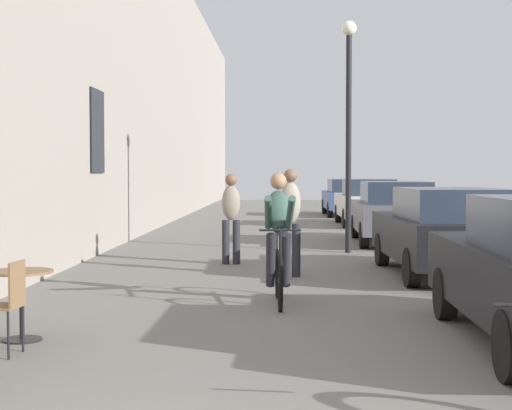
{
  "coord_description": "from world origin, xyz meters",
  "views": [
    {
      "loc": [
        0.64,
        -3.33,
        1.73
      ],
      "look_at": [
        0.02,
        14.14,
        0.98
      ],
      "focal_mm": 55.27,
      "sensor_mm": 36.0,
      "label": 1
    }
  ],
  "objects": [
    {
      "name": "pedestrian_near",
      "position": [
        0.74,
        9.54,
        1.0
      ],
      "size": [
        0.34,
        0.25,
        1.77
      ],
      "color": "#26262D",
      "rests_on": "ground_plane"
    },
    {
      "name": "parked_car_second",
      "position": [
        3.27,
        9.68,
        0.76
      ],
      "size": [
        1.87,
        4.17,
        1.46
      ],
      "color": "black",
      "rests_on": "ground_plane"
    },
    {
      "name": "street_lamp",
      "position": [
        2.0,
        13.42,
        3.11
      ],
      "size": [
        0.32,
        0.32,
        4.9
      ],
      "color": "black",
      "rests_on": "ground_plane"
    },
    {
      "name": "pedestrian_mid",
      "position": [
        -0.35,
        11.26,
        0.95
      ],
      "size": [
        0.35,
        0.25,
        1.68
      ],
      "color": "#26262D",
      "rests_on": "ground_plane"
    },
    {
      "name": "parked_car_fourth",
      "position": [
        3.29,
        21.88,
        0.77
      ],
      "size": [
        1.83,
        4.21,
        1.49
      ],
      "color": "beige",
      "rests_on": "ground_plane"
    },
    {
      "name": "building_facade_left",
      "position": [
        -3.45,
        14.0,
        4.51
      ],
      "size": [
        0.54,
        68.0,
        9.02
      ],
      "color": "gray",
      "rests_on": "ground_plane"
    },
    {
      "name": "cafe_chair_mid_toward_street",
      "position": [
        -1.96,
        3.92,
        0.52
      ],
      "size": [
        0.41,
        0.41,
        0.89
      ],
      "color": "black",
      "rests_on": "ground_plane"
    },
    {
      "name": "cyclist_on_bicycle",
      "position": [
        0.57,
        7.02,
        0.81
      ],
      "size": [
        0.52,
        1.76,
        1.74
      ],
      "color": "black",
      "rests_on": "ground_plane"
    },
    {
      "name": "parked_car_third",
      "position": [
        3.25,
        15.57,
        0.77
      ],
      "size": [
        1.85,
        4.23,
        1.49
      ],
      "color": "#595960",
      "rests_on": "ground_plane"
    },
    {
      "name": "cafe_table_mid",
      "position": [
        -2.04,
        4.56,
        0.52
      ],
      "size": [
        0.64,
        0.64,
        0.72
      ],
      "color": "black",
      "rests_on": "ground_plane"
    },
    {
      "name": "parked_car_fifth",
      "position": [
        3.09,
        27.36,
        0.74
      ],
      "size": [
        1.78,
        4.06,
        1.43
      ],
      "color": "#384C84",
      "rests_on": "ground_plane"
    }
  ]
}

